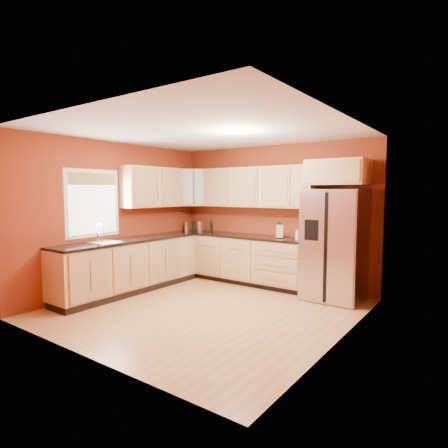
{
  "coord_description": "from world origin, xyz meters",
  "views": [
    {
      "loc": [
        3.4,
        -4.24,
        1.75
      ],
      "look_at": [
        -0.32,
        0.9,
        1.19
      ],
      "focal_mm": 30.0,
      "sensor_mm": 36.0,
      "label": 1
    }
  ],
  "objects_px": {
    "soap_dispenser": "(297,234)",
    "knife_block": "(280,231)",
    "canister_left": "(200,226)",
    "refrigerator": "(334,245)",
    "wine_bottle_a": "(211,225)"
  },
  "relations": [
    {
      "from": "soap_dispenser",
      "to": "canister_left",
      "type": "bearing_deg",
      "value": 178.68
    },
    {
      "from": "wine_bottle_a",
      "to": "soap_dispenser",
      "type": "height_order",
      "value": "wine_bottle_a"
    },
    {
      "from": "refrigerator",
      "to": "canister_left",
      "type": "relative_size",
      "value": 8.54
    },
    {
      "from": "refrigerator",
      "to": "knife_block",
      "type": "height_order",
      "value": "refrigerator"
    },
    {
      "from": "canister_left",
      "to": "soap_dispenser",
      "type": "distance_m",
      "value": 2.22
    },
    {
      "from": "canister_left",
      "to": "knife_block",
      "type": "relative_size",
      "value": 0.9
    },
    {
      "from": "canister_left",
      "to": "knife_block",
      "type": "bearing_deg",
      "value": -1.36
    },
    {
      "from": "canister_left",
      "to": "wine_bottle_a",
      "type": "bearing_deg",
      "value": -8.9
    },
    {
      "from": "wine_bottle_a",
      "to": "refrigerator",
      "type": "bearing_deg",
      "value": -1.25
    },
    {
      "from": "soap_dispenser",
      "to": "knife_block",
      "type": "bearing_deg",
      "value": 178.94
    },
    {
      "from": "canister_left",
      "to": "wine_bottle_a",
      "type": "distance_m",
      "value": 0.35
    },
    {
      "from": "refrigerator",
      "to": "wine_bottle_a",
      "type": "bearing_deg",
      "value": 178.75
    },
    {
      "from": "soap_dispenser",
      "to": "refrigerator",
      "type": "bearing_deg",
      "value": -4.94
    },
    {
      "from": "canister_left",
      "to": "soap_dispenser",
      "type": "xyz_separation_m",
      "value": [
        2.22,
        -0.05,
        -0.02
      ]
    },
    {
      "from": "refrigerator",
      "to": "soap_dispenser",
      "type": "relative_size",
      "value": 10.02
    }
  ]
}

